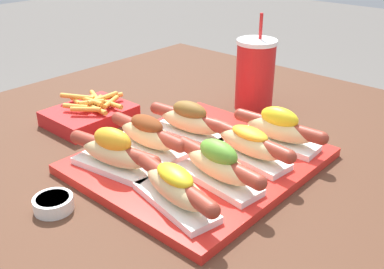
{
  "coord_description": "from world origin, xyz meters",
  "views": [
    {
      "loc": [
        -0.54,
        -0.6,
        1.13
      ],
      "look_at": [
        0.03,
        -0.08,
        0.76
      ],
      "focal_mm": 42.0,
      "sensor_mm": 36.0,
      "label": 1
    }
  ],
  "objects_px": {
    "hot_dog_3": "(278,128)",
    "hot_dog_4": "(114,152)",
    "hot_dog_0": "(175,187)",
    "hot_dog_6": "(190,121)",
    "hot_dog_2": "(249,144)",
    "hot_dog_1": "(218,164)",
    "drink_cup": "(255,75)",
    "serving_tray": "(200,160)",
    "sauce_bowl": "(53,203)",
    "hot_dog_5": "(147,134)",
    "fries_basket": "(90,114)"
  },
  "relations": [
    {
      "from": "hot_dog_2",
      "to": "drink_cup",
      "type": "xyz_separation_m",
      "value": [
        0.25,
        0.16,
        0.04
      ]
    },
    {
      "from": "serving_tray",
      "to": "hot_dog_5",
      "type": "height_order",
      "value": "hot_dog_5"
    },
    {
      "from": "hot_dog_0",
      "to": "hot_dog_2",
      "type": "height_order",
      "value": "hot_dog_0"
    },
    {
      "from": "hot_dog_1",
      "to": "hot_dog_6",
      "type": "height_order",
      "value": "hot_dog_1"
    },
    {
      "from": "hot_dog_1",
      "to": "hot_dog_3",
      "type": "bearing_deg",
      "value": 0.51
    },
    {
      "from": "hot_dog_0",
      "to": "drink_cup",
      "type": "bearing_deg",
      "value": 20.1
    },
    {
      "from": "hot_dog_1",
      "to": "fries_basket",
      "type": "bearing_deg",
      "value": 85.44
    },
    {
      "from": "sauce_bowl",
      "to": "fries_basket",
      "type": "distance_m",
      "value": 0.35
    },
    {
      "from": "hot_dog_0",
      "to": "hot_dog_1",
      "type": "xyz_separation_m",
      "value": [
        0.1,
        -0.01,
        0.0
      ]
    },
    {
      "from": "serving_tray",
      "to": "fries_basket",
      "type": "xyz_separation_m",
      "value": [
        -0.02,
        0.32,
        0.01
      ]
    },
    {
      "from": "serving_tray",
      "to": "hot_dog_2",
      "type": "height_order",
      "value": "hot_dog_2"
    },
    {
      "from": "hot_dog_4",
      "to": "hot_dog_5",
      "type": "height_order",
      "value": "hot_dog_4"
    },
    {
      "from": "hot_dog_5",
      "to": "fries_basket",
      "type": "relative_size",
      "value": 1.12
    },
    {
      "from": "hot_dog_2",
      "to": "hot_dog_5",
      "type": "bearing_deg",
      "value": 121.05
    },
    {
      "from": "serving_tray",
      "to": "hot_dog_5",
      "type": "xyz_separation_m",
      "value": [
        -0.05,
        0.09,
        0.04
      ]
    },
    {
      "from": "hot_dog_3",
      "to": "hot_dog_6",
      "type": "bearing_deg",
      "value": 119.39
    },
    {
      "from": "hot_dog_0",
      "to": "fries_basket",
      "type": "bearing_deg",
      "value": 71.89
    },
    {
      "from": "hot_dog_0",
      "to": "hot_dog_4",
      "type": "relative_size",
      "value": 0.99
    },
    {
      "from": "fries_basket",
      "to": "hot_dog_3",
      "type": "bearing_deg",
      "value": -68.26
    },
    {
      "from": "sauce_bowl",
      "to": "fries_basket",
      "type": "relative_size",
      "value": 0.35
    },
    {
      "from": "serving_tray",
      "to": "hot_dog_0",
      "type": "relative_size",
      "value": 2.08
    },
    {
      "from": "hot_dog_0",
      "to": "hot_dog_2",
      "type": "distance_m",
      "value": 0.2
    },
    {
      "from": "serving_tray",
      "to": "drink_cup",
      "type": "distance_m",
      "value": 0.33
    },
    {
      "from": "sauce_bowl",
      "to": "fries_basket",
      "type": "height_order",
      "value": "fries_basket"
    },
    {
      "from": "serving_tray",
      "to": "hot_dog_3",
      "type": "bearing_deg",
      "value": -30.21
    },
    {
      "from": "hot_dog_5",
      "to": "hot_dog_4",
      "type": "bearing_deg",
      "value": -173.41
    },
    {
      "from": "hot_dog_2",
      "to": "hot_dog_5",
      "type": "xyz_separation_m",
      "value": [
        -0.1,
        0.17,
        0.0
      ]
    },
    {
      "from": "hot_dog_1",
      "to": "hot_dog_5",
      "type": "relative_size",
      "value": 0.99
    },
    {
      "from": "hot_dog_0",
      "to": "hot_dog_1",
      "type": "bearing_deg",
      "value": -4.21
    },
    {
      "from": "hot_dog_3",
      "to": "hot_dog_6",
      "type": "xyz_separation_m",
      "value": [
        -0.09,
        0.16,
        -0.0
      ]
    },
    {
      "from": "hot_dog_0",
      "to": "hot_dog_6",
      "type": "distance_m",
      "value": 0.25
    },
    {
      "from": "hot_dog_2",
      "to": "hot_dog_3",
      "type": "distance_m",
      "value": 0.09
    },
    {
      "from": "hot_dog_1",
      "to": "sauce_bowl",
      "type": "bearing_deg",
      "value": 143.38
    },
    {
      "from": "sauce_bowl",
      "to": "hot_dog_6",
      "type": "bearing_deg",
      "value": -0.81
    },
    {
      "from": "hot_dog_4",
      "to": "hot_dog_5",
      "type": "relative_size",
      "value": 0.99
    },
    {
      "from": "hot_dog_6",
      "to": "sauce_bowl",
      "type": "bearing_deg",
      "value": 179.19
    },
    {
      "from": "hot_dog_2",
      "to": "hot_dog_5",
      "type": "height_order",
      "value": "hot_dog_5"
    },
    {
      "from": "fries_basket",
      "to": "sauce_bowl",
      "type": "bearing_deg",
      "value": -136.38
    },
    {
      "from": "hot_dog_0",
      "to": "hot_dog_2",
      "type": "relative_size",
      "value": 0.99
    },
    {
      "from": "hot_dog_0",
      "to": "hot_dog_5",
      "type": "bearing_deg",
      "value": 59.63
    },
    {
      "from": "drink_cup",
      "to": "fries_basket",
      "type": "xyz_separation_m",
      "value": [
        -0.33,
        0.23,
        -0.07
      ]
    },
    {
      "from": "serving_tray",
      "to": "hot_dog_1",
      "type": "relative_size",
      "value": 2.06
    },
    {
      "from": "hot_dog_5",
      "to": "drink_cup",
      "type": "bearing_deg",
      "value": -0.67
    },
    {
      "from": "hot_dog_1",
      "to": "hot_dog_3",
      "type": "relative_size",
      "value": 1.0
    },
    {
      "from": "hot_dog_5",
      "to": "fries_basket",
      "type": "bearing_deg",
      "value": 82.47
    },
    {
      "from": "drink_cup",
      "to": "serving_tray",
      "type": "bearing_deg",
      "value": -163.81
    },
    {
      "from": "hot_dog_6",
      "to": "hot_dog_0",
      "type": "bearing_deg",
      "value": -143.01
    },
    {
      "from": "hot_dog_5",
      "to": "drink_cup",
      "type": "xyz_separation_m",
      "value": [
        0.36,
        -0.0,
        0.04
      ]
    },
    {
      "from": "hot_dog_3",
      "to": "hot_dog_4",
      "type": "height_order",
      "value": "hot_dog_4"
    },
    {
      "from": "serving_tray",
      "to": "sauce_bowl",
      "type": "relative_size",
      "value": 6.56
    }
  ]
}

